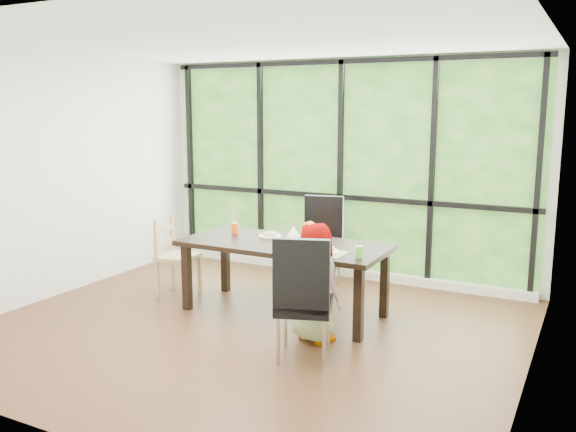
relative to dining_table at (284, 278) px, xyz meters
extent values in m
plane|color=black|center=(-0.08, -0.54, -0.38)|extent=(5.00, 5.00, 0.00)
plane|color=silver|center=(-0.08, 1.71, 0.98)|extent=(5.00, 0.00, 5.00)
cube|color=#1D511A|center=(-0.08, 1.69, 0.98)|extent=(4.80, 0.02, 2.65)
cube|color=silver|center=(-0.08, 1.61, -0.33)|extent=(4.80, 0.12, 0.10)
cube|color=black|center=(0.00, 0.00, 0.00)|extent=(2.19, 1.10, 0.75)
cube|color=black|center=(-0.02, 0.95, 0.17)|extent=(0.55, 0.55, 1.08)
cube|color=black|center=(0.68, -0.92, 0.17)|extent=(0.58, 0.58, 1.08)
cube|color=tan|center=(-1.34, -0.01, 0.08)|extent=(0.46, 0.47, 0.90)
imported|color=orange|center=(0.00, 0.56, 0.06)|extent=(0.38, 0.32, 0.88)
imported|color=slate|center=(0.63, -0.52, 0.17)|extent=(0.62, 0.51, 1.10)
cube|color=tan|center=(0.54, -0.22, 0.38)|extent=(0.42, 0.31, 0.01)
cylinder|color=white|center=(-0.26, 0.18, 0.38)|extent=(0.24, 0.24, 0.01)
cylinder|color=white|center=(0.55, -0.18, 0.38)|extent=(0.26, 0.26, 0.02)
cylinder|color=#FA5515|center=(-0.69, 0.15, 0.43)|extent=(0.07, 0.07, 0.12)
cylinder|color=#72DC42|center=(0.91, -0.24, 0.43)|extent=(0.07, 0.07, 0.11)
cube|color=tan|center=(0.17, -0.12, 0.43)|extent=(0.12, 0.12, 0.11)
cylinder|color=white|center=(-0.69, 0.15, 0.53)|extent=(0.01, 0.04, 0.20)
cylinder|color=pink|center=(0.91, -0.24, 0.52)|extent=(0.01, 0.04, 0.20)
cone|color=white|center=(0.17, -0.12, 0.54)|extent=(0.12, 0.12, 0.11)
camera|label=1|loc=(2.82, -5.31, 1.74)|focal=37.74mm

